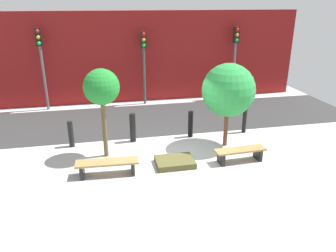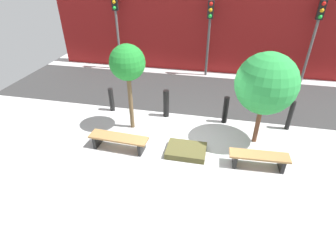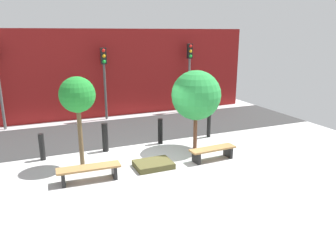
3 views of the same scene
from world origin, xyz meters
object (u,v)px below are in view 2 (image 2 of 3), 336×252
at_px(planter_bed, 186,151).
at_px(bench_left, 119,140).
at_px(tree_behind_right_bench, 266,84).
at_px(bollard_right, 290,116).
at_px(bench_right, 259,158).
at_px(traffic_light_mid_east, 316,28).
at_px(tree_behind_left_bench, 127,64).
at_px(bollard_far_left, 111,100).
at_px(traffic_light_mid_west, 209,26).
at_px(bollard_center, 226,110).
at_px(bollard_left, 166,104).
at_px(traffic_light_west, 116,19).

bearing_deg(planter_bed, bench_left, -174.55).
distance_m(tree_behind_right_bench, bollard_right, 2.15).
distance_m(bench_right, traffic_light_mid_east, 7.68).
height_order(tree_behind_left_bench, traffic_light_mid_east, traffic_light_mid_east).
xyz_separation_m(tree_behind_left_bench, traffic_light_mid_east, (6.74, 5.60, 0.20)).
xyz_separation_m(bench_left, bollard_far_left, (-1.17, 2.31, 0.14)).
height_order(bench_right, traffic_light_mid_west, traffic_light_mid_west).
xyz_separation_m(bollard_far_left, bollard_center, (4.36, 0.00, 0.04)).
bearing_deg(bench_left, bollard_left, 69.30).
relative_size(bollard_far_left, traffic_light_west, 0.25).
height_order(bollard_center, bollard_right, bollard_right).
xyz_separation_m(tree_behind_left_bench, bollard_right, (5.37, 1.01, -1.79)).
xyz_separation_m(bollard_left, bollard_center, (2.18, 0.00, -0.03)).
distance_m(bench_right, tree_behind_right_bench, 2.15).
relative_size(tree_behind_right_bench, traffic_light_mid_west, 0.83).
bearing_deg(traffic_light_mid_east, tree_behind_right_bench, -114.49).
xyz_separation_m(bench_right, traffic_light_mid_east, (2.55, 6.89, 2.21)).
bearing_deg(bollard_right, bench_left, -156.72).
xyz_separation_m(bench_left, bollard_right, (5.37, 2.31, 0.21)).
relative_size(bollard_center, traffic_light_mid_east, 0.28).
height_order(tree_behind_left_bench, traffic_light_west, traffic_light_west).
distance_m(bench_right, tree_behind_left_bench, 4.83).
distance_m(bollard_far_left, bollard_center, 4.36).
height_order(planter_bed, traffic_light_mid_west, traffic_light_mid_west).
xyz_separation_m(traffic_light_mid_west, traffic_light_mid_east, (4.65, 0.00, 0.08)).
xyz_separation_m(planter_bed, bollard_left, (-1.09, 2.11, 0.44)).
relative_size(planter_bed, bollard_center, 1.19).
distance_m(bollard_center, traffic_light_mid_east, 6.14).
xyz_separation_m(tree_behind_left_bench, traffic_light_west, (-2.55, 5.60, 0.25)).
distance_m(bench_right, traffic_light_west, 9.91).
xyz_separation_m(bollard_left, bollard_right, (4.36, 0.00, 0.01)).
bearing_deg(traffic_light_mid_west, bollard_far_left, -125.51).
xyz_separation_m(planter_bed, tree_behind_left_bench, (-2.10, 1.10, 2.23)).
bearing_deg(tree_behind_right_bench, bollard_center, 134.85).
xyz_separation_m(bench_right, tree_behind_right_bench, (0.00, 1.30, 1.71)).
distance_m(bollard_left, bollard_right, 4.36).
relative_size(bollard_left, traffic_light_mid_west, 0.30).
bearing_deg(bench_left, traffic_light_mid_west, 75.93).
bearing_deg(traffic_light_mid_west, bollard_left, -103.38).
distance_m(bollard_right, traffic_light_mid_east, 5.18).
bearing_deg(traffic_light_mid_east, bollard_center, -127.80).
distance_m(bollard_far_left, bollard_right, 6.54).
bearing_deg(traffic_light_mid_west, tree_behind_left_bench, -110.54).
bearing_deg(tree_behind_right_bench, traffic_light_mid_west, 110.54).
height_order(bollard_center, traffic_light_mid_west, traffic_light_mid_west).
relative_size(bollard_center, bollard_right, 0.94).
bearing_deg(traffic_light_mid_west, planter_bed, -90.00).
height_order(tree_behind_left_bench, tree_behind_right_bench, tree_behind_right_bench).
bearing_deg(traffic_light_mid_west, tree_behind_right_bench, -69.46).
xyz_separation_m(bollard_center, bollard_right, (2.18, 0.00, 0.03)).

